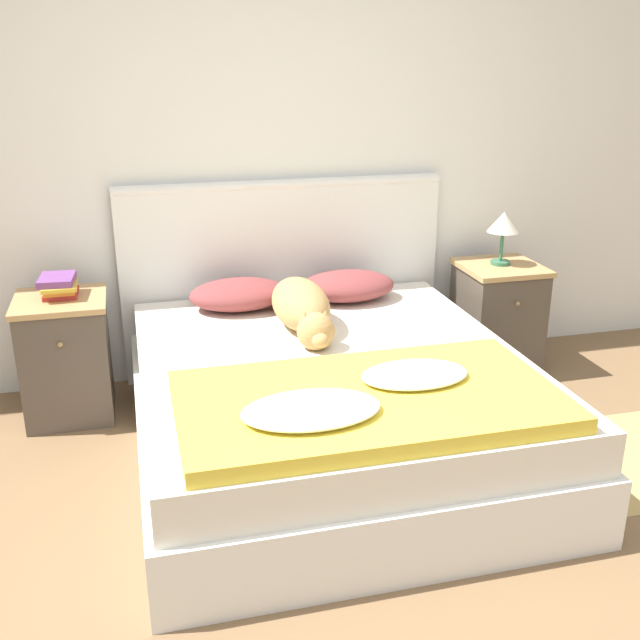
% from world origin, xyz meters
% --- Properties ---
extents(ground_plane, '(16.00, 16.00, 0.00)m').
position_xyz_m(ground_plane, '(0.00, 0.00, 0.00)').
color(ground_plane, brown).
extents(wall_back, '(9.00, 0.06, 2.55)m').
position_xyz_m(wall_back, '(0.00, 2.13, 1.27)').
color(wall_back, white).
rests_on(wall_back, ground_plane).
extents(bed, '(1.72, 1.96, 0.48)m').
position_xyz_m(bed, '(0.07, 1.06, 0.24)').
color(bed, white).
rests_on(bed, ground_plane).
extents(headboard, '(1.80, 0.06, 1.10)m').
position_xyz_m(headboard, '(0.07, 2.06, 0.57)').
color(headboard, white).
rests_on(headboard, ground_plane).
extents(nightstand_left, '(0.44, 0.45, 0.62)m').
position_xyz_m(nightstand_left, '(-1.11, 1.75, 0.31)').
color(nightstand_left, '#4C4238').
rests_on(nightstand_left, ground_plane).
extents(nightstand_right, '(0.44, 0.45, 0.62)m').
position_xyz_m(nightstand_right, '(1.25, 1.75, 0.31)').
color(nightstand_right, '#4C4238').
rests_on(nightstand_right, ground_plane).
extents(pillow_left, '(0.52, 0.36, 0.15)m').
position_xyz_m(pillow_left, '(-0.22, 1.80, 0.55)').
color(pillow_left, brown).
rests_on(pillow_left, bed).
extents(pillow_right, '(0.52, 0.36, 0.15)m').
position_xyz_m(pillow_right, '(0.36, 1.80, 0.55)').
color(pillow_right, brown).
rests_on(pillow_right, bed).
extents(quilt, '(1.43, 0.79, 0.11)m').
position_xyz_m(quilt, '(0.06, 0.52, 0.52)').
color(quilt, yellow).
rests_on(quilt, bed).
extents(dog, '(0.27, 0.77, 0.23)m').
position_xyz_m(dog, '(0.03, 1.42, 0.59)').
color(dog, tan).
rests_on(dog, bed).
extents(book_stack, '(0.18, 0.23, 0.10)m').
position_xyz_m(book_stack, '(-1.10, 1.78, 0.68)').
color(book_stack, '#AD2D28').
rests_on(book_stack, nightstand_left).
extents(table_lamp, '(0.18, 0.18, 0.30)m').
position_xyz_m(table_lamp, '(1.25, 1.77, 0.85)').
color(table_lamp, '#336B4C').
rests_on(table_lamp, nightstand_right).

